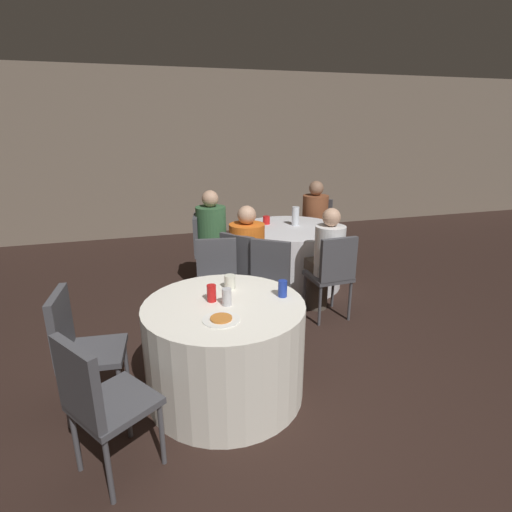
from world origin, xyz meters
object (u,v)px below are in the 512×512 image
person_orange_shirt (251,257)px  pizza_plate_near (221,319)px  chair_far_northeast (317,224)px  table_far (290,256)px  chair_near_north (217,277)px  chair_far_south (333,270)px  bottle_far (295,216)px  chair_near_west (78,341)px  chair_far_west (204,244)px  person_green_jacket (217,238)px  soda_can_red (212,293)px  table_near (225,349)px  person_floral_shirt (313,222)px  chair_near_southwest (97,397)px  soda_can_silver (227,297)px  soda_can_blue (283,289)px  chair_near_northeast (267,279)px  person_white_shirt (325,262)px  chair_far_southwest (242,267)px

person_orange_shirt → pizza_plate_near: bearing=-63.5°
chair_far_northeast → pizza_plate_near: 3.53m
table_far → chair_near_north: size_ratio=1.42×
chair_near_north → pizza_plate_near: (-0.21, -1.21, 0.19)m
chair_near_north → chair_far_south: bearing=-178.2°
chair_far_northeast → bottle_far: bottle_far is taller
chair_near_west → chair_far_west: size_ratio=1.00×
person_green_jacket → chair_far_northeast: bearing=121.8°
person_green_jacket → soda_can_red: (-0.42, -1.99, 0.17)m
table_near → bottle_far: bearing=56.2°
chair_far_west → person_orange_shirt: 0.87m
table_near → chair_near_west: bearing=174.9°
person_floral_shirt → pizza_plate_near: bearing=98.2°
table_far → chair_far_south: bearing=-87.0°
person_orange_shirt → bottle_far: 1.04m
chair_near_north → person_floral_shirt: bearing=-128.8°
chair_far_northeast → chair_near_southwest: bearing=92.1°
table_near → person_orange_shirt: person_orange_shirt is taller
pizza_plate_near → person_green_jacket: bearing=79.7°
chair_near_southwest → soda_can_silver: (0.83, 0.53, 0.25)m
chair_near_north → soda_can_silver: bearing=91.2°
bottle_far → table_far: bearing=-139.4°
person_green_jacket → soda_can_silver: size_ratio=9.76×
chair_near_west → pizza_plate_near: 0.99m
person_orange_shirt → soda_can_red: 1.40m
soda_can_blue → bottle_far: bottle_far is taller
person_green_jacket → chair_near_northeast: bearing=21.2°
chair_far_northeast → person_white_shirt: (-0.66, -1.65, 0.03)m
person_floral_shirt → person_white_shirt: person_floral_shirt is taller
soda_can_blue → soda_can_silver: (-0.42, -0.03, 0.00)m
chair_far_northeast → table_far: bearing=90.0°
chair_near_north → chair_far_west: size_ratio=1.00×
chair_near_northeast → bottle_far: size_ratio=3.87×
chair_far_southwest → soda_can_red: 1.27m
person_orange_shirt → soda_can_blue: bearing=-46.8°
table_near → chair_near_north: 1.00m
person_white_shirt → soda_can_red: person_white_shirt is taller
person_floral_shirt → chair_near_west: bearing=83.7°
table_far → person_floral_shirt: size_ratio=1.09×
person_floral_shirt → person_orange_shirt: person_floral_shirt is taller
pizza_plate_near → soda_can_red: 0.30m
person_floral_shirt → chair_far_south: bearing=114.7°
person_green_jacket → table_far: bearing=90.0°
chair_near_southwest → soda_can_red: (0.74, 0.63, 0.25)m
chair_near_west → chair_near_north: same height
soda_can_blue → chair_near_west: bearing=176.6°
chair_near_southwest → chair_far_northeast: bearing=104.9°
chair_near_north → soda_can_red: 0.96m
table_near → chair_near_southwest: chair_near_southwest is taller
table_near → chair_near_southwest: bearing=-145.3°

